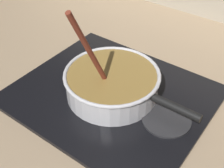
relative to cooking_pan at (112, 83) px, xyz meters
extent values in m
cube|color=#9E8466|center=(0.01, -0.13, -0.07)|extent=(2.40, 1.60, 0.04)
cube|color=black|center=(0.00, 0.00, -0.05)|extent=(0.56, 0.48, 0.01)
torus|color=#592D0C|center=(0.00, 0.00, -0.04)|extent=(0.17, 0.17, 0.01)
cylinder|color=#262628|center=(0.18, 0.00, -0.04)|extent=(0.13, 0.13, 0.01)
cylinder|color=silver|center=(0.00, 0.00, -0.01)|extent=(0.27, 0.27, 0.07)
cylinder|color=olive|center=(0.00, 0.00, 0.00)|extent=(0.26, 0.26, 0.07)
torus|color=silver|center=(0.00, 0.00, 0.03)|extent=(0.28, 0.28, 0.01)
cylinder|color=black|center=(0.20, 0.00, 0.02)|extent=(0.14, 0.02, 0.02)
cylinder|color=beige|center=(0.05, 0.00, 0.02)|extent=(0.03, 0.03, 0.01)
cylinder|color=beige|center=(-0.01, 0.01, 0.02)|extent=(0.03, 0.03, 0.01)
cylinder|color=#E5CC7A|center=(0.03, 0.05, 0.02)|extent=(0.03, 0.03, 0.01)
cylinder|color=#EDD88C|center=(-0.04, 0.06, 0.02)|extent=(0.03, 0.03, 0.01)
cylinder|color=beige|center=(-0.09, 0.06, 0.02)|extent=(0.03, 0.03, 0.01)
cylinder|color=#EDD88C|center=(0.09, 0.04, 0.02)|extent=(0.03, 0.03, 0.01)
cylinder|color=#EDD88C|center=(0.00, -0.10, 0.02)|extent=(0.03, 0.03, 0.01)
cylinder|color=maroon|center=(-0.01, -0.07, 0.14)|extent=(0.03, 0.12, 0.26)
cube|color=brown|center=(-0.01, -0.02, 0.02)|extent=(0.03, 0.05, 0.01)
camera|label=1|loc=(0.39, -0.54, 0.55)|focal=47.60mm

